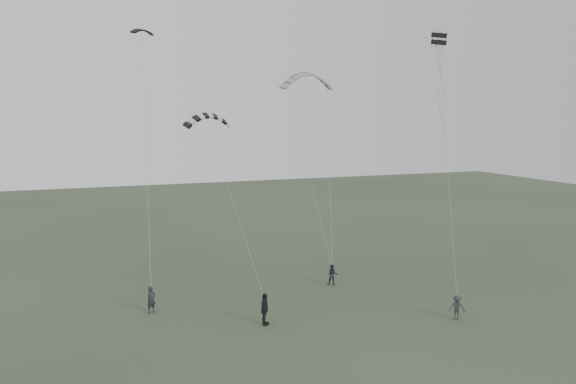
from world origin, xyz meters
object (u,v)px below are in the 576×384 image
object	(u,v)px
flyer_left	(151,300)
kite_box	(439,39)
flyer_far	(457,307)
kite_dark_small	(142,30)
kite_striped	(208,116)
flyer_center	(265,309)
kite_pale_large	(307,74)
flyer_right	(332,275)

from	to	relation	value
flyer_left	kite_box	bearing A→B (deg)	-34.93
flyer_far	kite_dark_small	xyz separation A→B (m)	(-15.87, 14.26, 16.99)
flyer_far	kite_striped	size ratio (longest dim) A/B	0.52
flyer_left	flyer_center	world-z (taller)	flyer_center
kite_dark_small	kite_striped	distance (m)	9.38
kite_dark_small	kite_pale_large	world-z (taller)	kite_dark_small
flyer_right	kite_box	xyz separation A→B (m)	(5.73, -3.55, 16.12)
kite_striped	kite_box	world-z (taller)	kite_box
flyer_far	kite_box	bearing A→B (deg)	103.16
flyer_left	kite_striped	world-z (taller)	kite_striped
flyer_far	kite_striped	xyz separation A→B (m)	(-12.97, 7.48, 11.19)
kite_dark_small	kite_box	bearing A→B (deg)	-56.13
kite_pale_large	kite_box	bearing A→B (deg)	-72.18
flyer_left	flyer_far	world-z (taller)	flyer_left
kite_striped	kite_box	size ratio (longest dim) A/B	3.80
kite_box	flyer_center	bearing A→B (deg)	-175.22
kite_dark_small	kite_box	size ratio (longest dim) A/B	2.17
flyer_center	kite_pale_large	size ratio (longest dim) A/B	0.41
kite_pale_large	kite_dark_small	bearing A→B (deg)	-169.98
flyer_far	kite_box	distance (m)	17.04
flyer_center	kite_box	size ratio (longest dim) A/B	2.50
kite_pale_large	kite_striped	world-z (taller)	kite_pale_large
kite_pale_large	kite_box	world-z (taller)	kite_box
kite_dark_small	kite_striped	bearing A→B (deg)	-95.95
flyer_right	kite_box	bearing A→B (deg)	-5.21
flyer_left	kite_striped	distance (m)	11.70
kite_dark_small	kite_pale_large	distance (m)	13.95
kite_dark_small	flyer_center	bearing A→B (deg)	-94.56
flyer_right	kite_pale_large	size ratio (longest dim) A/B	0.33
kite_box	kite_dark_small	bearing A→B (deg)	148.76
flyer_far	kite_pale_large	size ratio (longest dim) A/B	0.33
flyer_left	kite_striped	size ratio (longest dim) A/B	0.59
flyer_right	kite_striped	size ratio (longest dim) A/B	0.53
flyer_far	flyer_right	bearing A→B (deg)	146.29
kite_dark_small	kite_box	distance (m)	19.87
flyer_left	kite_pale_large	xyz separation A→B (m)	(14.22, 9.49, 14.46)
flyer_left	kite_pale_large	world-z (taller)	kite_pale_large
kite_dark_small	kite_box	world-z (taller)	kite_dark_small
flyer_right	flyer_center	bearing A→B (deg)	-114.69
flyer_right	flyer_left	bearing A→B (deg)	-148.05
flyer_left	kite_striped	xyz separation A→B (m)	(3.68, -0.12, 11.11)
kite_striped	kite_pale_large	bearing A→B (deg)	38.33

